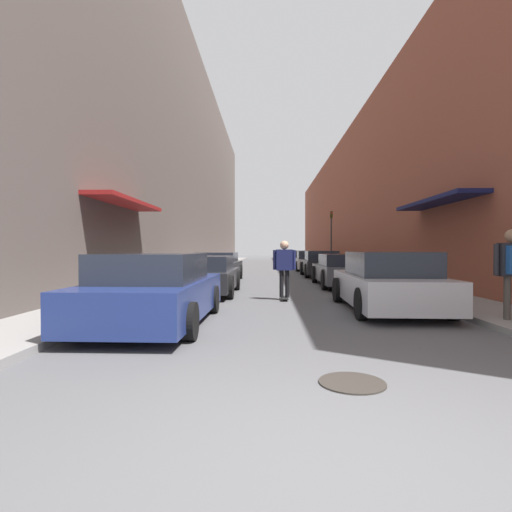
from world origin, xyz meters
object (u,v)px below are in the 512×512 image
parked_car_right_5 (298,258)px  skateboarder (284,264)px  parked_car_left_0 (155,291)px  parked_car_right_2 (321,264)px  manhole_cover (352,383)px  parked_car_left_2 (218,267)px  parked_car_right_1 (343,270)px  parked_car_right_3 (310,261)px  parked_car_left_1 (204,275)px  traffic_light (331,233)px  parked_car_right_0 (387,282)px  parked_car_right_4 (303,259)px

parked_car_right_5 → skateboarder: size_ratio=2.76×
parked_car_left_0 → parked_car_right_2: 14.21m
parked_car_right_2 → manhole_cover: 16.65m
parked_car_left_2 → parked_car_right_1: 5.55m
parked_car_left_2 → parked_car_right_3: bearing=60.0°
parked_car_right_2 → parked_car_left_1: bearing=-119.7°
parked_car_left_1 → manhole_cover: (2.86, -8.23, -0.58)m
parked_car_left_1 → manhole_cover: parked_car_left_1 is taller
parked_car_left_1 → traffic_light: traffic_light is taller
parked_car_right_0 → parked_car_left_1: bearing=146.2°
parked_car_right_1 → parked_car_right_4: size_ratio=1.09×
parked_car_left_0 → parked_car_left_2: 10.19m
parked_car_right_0 → parked_car_right_1: parked_car_right_0 is taller
parked_car_left_1 → parked_car_left_2: parked_car_left_2 is taller
parked_car_right_0 → parked_car_right_1: 6.01m
parked_car_left_0 → parked_car_right_4: 24.67m
parked_car_left_1 → parked_car_right_4: parked_car_right_4 is taller
parked_car_left_0 → parked_car_right_4: (4.91, 24.17, -0.01)m
parked_car_left_2 → manhole_cover: 13.73m
parked_car_left_1 → parked_car_right_5: size_ratio=0.91×
parked_car_left_0 → parked_car_left_1: (0.13, 5.05, -0.05)m
parked_car_right_4 → parked_car_right_5: (-0.00, 5.33, 0.00)m
parked_car_right_0 → skateboarder: (-2.30, 1.79, 0.36)m
parked_car_left_0 → parked_car_right_2: parked_car_left_0 is taller
parked_car_right_4 → manhole_cover: 27.43m
traffic_light → parked_car_right_5: bearing=98.8°
parked_car_right_1 → parked_car_right_3: 10.98m
parked_car_right_1 → skateboarder: (-2.40, -4.21, 0.40)m
parked_car_right_3 → manhole_cover: size_ratio=6.15×
parked_car_right_1 → parked_car_right_4: 16.28m
manhole_cover → traffic_light: 23.29m
parked_car_left_1 → parked_car_right_0: size_ratio=0.93×
parked_car_left_2 → skateboarder: skateboarder is taller
skateboarder → manhole_cover: bearing=-86.5°
traffic_light → parked_car_left_2: bearing=-124.3°
parked_car_left_0 → parked_car_right_2: size_ratio=1.02×
parked_car_left_0 → traffic_light: 20.82m
parked_car_right_1 → parked_car_right_3: (-0.04, 10.98, 0.01)m
parked_car_left_0 → skateboarder: skateboarder is taller
parked_car_left_0 → parked_car_right_0: 5.22m
parked_car_right_2 → parked_car_right_4: parked_car_right_2 is taller
parked_car_left_2 → traffic_light: bearing=55.7°
parked_car_left_2 → manhole_cover: bearing=-77.1°
parked_car_right_4 → manhole_cover: bearing=-94.0°
parked_car_left_0 → parked_car_left_2: parked_car_left_0 is taller
parked_car_right_2 → manhole_cover: bearing=-96.5°
parked_car_right_1 → parked_car_left_2: bearing=155.6°
parked_car_left_2 → parked_car_right_4: bearing=70.4°
parked_car_left_1 → skateboarder: skateboarder is taller
parked_car_right_1 → manhole_cover: (-1.98, -11.07, -0.60)m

